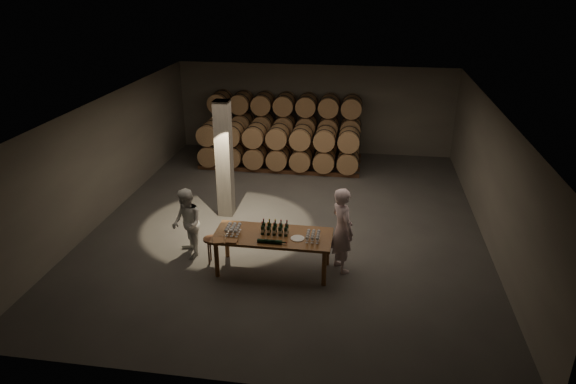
# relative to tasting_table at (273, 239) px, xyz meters

# --- Properties ---
(room) EXTENTS (12.00, 12.00, 12.00)m
(room) POSITION_rel_tasting_table_xyz_m (-1.80, 2.70, 0.80)
(room) COLOR #4A4745
(room) RESTS_ON ground
(tasting_table) EXTENTS (2.60, 1.10, 0.90)m
(tasting_table) POSITION_rel_tasting_table_xyz_m (0.00, 0.00, 0.00)
(tasting_table) COLOR brown
(tasting_table) RESTS_ON ground
(barrel_stack_back) EXTENTS (5.48, 0.95, 2.31)m
(barrel_stack_back) POSITION_rel_tasting_table_xyz_m (-0.96, 7.70, 0.40)
(barrel_stack_back) COLOR #502E1B
(barrel_stack_back) RESTS_ON ground
(barrel_stack_front) EXTENTS (5.48, 0.95, 1.57)m
(barrel_stack_front) POSITION_rel_tasting_table_xyz_m (-0.96, 6.30, 0.03)
(barrel_stack_front) COLOR #502E1B
(barrel_stack_front) RESTS_ON ground
(bottle_cluster) EXTENTS (0.60, 0.23, 0.31)m
(bottle_cluster) POSITION_rel_tasting_table_xyz_m (0.03, 0.06, 0.21)
(bottle_cluster) COLOR black
(bottle_cluster) RESTS_ON tasting_table
(lying_bottles) EXTENTS (0.64, 0.09, 0.09)m
(lying_bottles) POSITION_rel_tasting_table_xyz_m (0.01, -0.38, 0.15)
(lying_bottles) COLOR black
(lying_bottles) RESTS_ON tasting_table
(glass_cluster_left) EXTENTS (0.31, 0.42, 0.18)m
(glass_cluster_left) POSITION_rel_tasting_table_xyz_m (-0.88, -0.04, 0.23)
(glass_cluster_left) COLOR silver
(glass_cluster_left) RESTS_ON tasting_table
(glass_cluster_right) EXTENTS (0.30, 0.41, 0.16)m
(glass_cluster_right) POSITION_rel_tasting_table_xyz_m (0.89, -0.07, 0.22)
(glass_cluster_right) COLOR silver
(glass_cluster_right) RESTS_ON tasting_table
(plate) EXTENTS (0.30, 0.30, 0.02)m
(plate) POSITION_rel_tasting_table_xyz_m (0.56, -0.10, 0.11)
(plate) COLOR white
(plate) RESTS_ON tasting_table
(notebook_near) EXTENTS (0.25, 0.20, 0.03)m
(notebook_near) POSITION_rel_tasting_table_xyz_m (-0.82, -0.44, 0.12)
(notebook_near) COLOR #9A6338
(notebook_near) RESTS_ON tasting_table
(notebook_corner) EXTENTS (0.30, 0.34, 0.02)m
(notebook_corner) POSITION_rel_tasting_table_xyz_m (-1.11, -0.44, 0.12)
(notebook_corner) COLOR #9A6338
(notebook_corner) RESTS_ON tasting_table
(pen) EXTENTS (0.15, 0.05, 0.01)m
(pen) POSITION_rel_tasting_table_xyz_m (-0.76, -0.44, 0.11)
(pen) COLOR black
(pen) RESTS_ON tasting_table
(stool) EXTENTS (0.38, 0.38, 0.63)m
(stool) POSITION_rel_tasting_table_xyz_m (-1.45, 0.12, -0.28)
(stool) COLOR #502E1B
(stool) RESTS_ON ground
(person_man) EXTENTS (0.79, 0.86, 1.98)m
(person_man) POSITION_rel_tasting_table_xyz_m (1.50, 0.29, 0.19)
(person_man) COLOR silver
(person_man) RESTS_ON ground
(person_woman) EXTENTS (0.98, 1.03, 1.68)m
(person_woman) POSITION_rel_tasting_table_xyz_m (-2.10, 0.36, 0.04)
(person_woman) COLOR white
(person_woman) RESTS_ON ground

